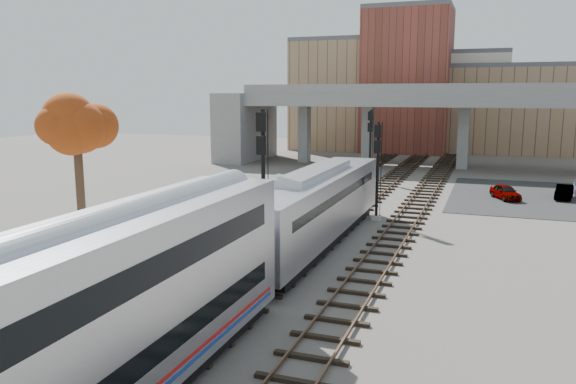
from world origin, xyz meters
The scene contains 14 objects.
ground centered at (0.00, 0.00, 0.00)m, with size 160.00×160.00×0.00m, color #47423D.
platform centered at (-7.25, 0.00, 0.17)m, with size 4.50×60.00×0.35m, color #9E9E99.
yellow_strip centered at (-5.35, 0.00, 0.35)m, with size 0.70×60.00×0.01m, color yellow.
tracks centered at (0.93, 12.50, 0.08)m, with size 10.70×95.00×0.25m.
overpass centered at (4.92, 45.00, 5.81)m, with size 54.00×12.00×9.50m.
buildings_far centered at (1.26, 66.57, 7.88)m, with size 43.00×21.00×20.60m.
parking_lot centered at (14.00, 28.00, 0.02)m, with size 14.00×18.00×0.04m, color black.
locomotive centered at (1.00, 7.63, 2.28)m, with size 3.02×19.05×4.10m.
signal_mast_near centered at (-1.10, 5.07, 3.90)m, with size 0.60×0.64×7.64m.
signal_mast_mid centered at (3.00, 15.05, 3.18)m, with size 0.60×0.64×6.58m.
signal_mast_far centered at (-1.10, 32.39, 3.40)m, with size 0.60×0.64×6.91m.
tree centered at (-9.72, 1.36, 6.73)m, with size 3.60×3.60×9.07m.
car_a centered at (11.33, 26.02, 0.63)m, with size 1.39×3.46×1.18m, color #99999E.
car_b centered at (15.78, 27.76, 0.61)m, with size 1.20×3.45×1.14m, color #99999E.
Camera 1 is at (10.02, -21.70, 8.39)m, focal length 35.00 mm.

